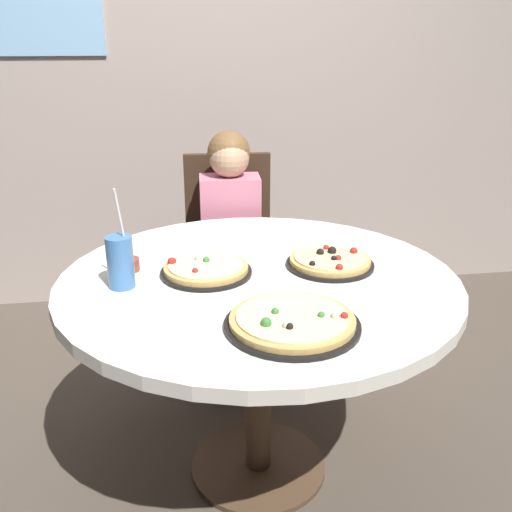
# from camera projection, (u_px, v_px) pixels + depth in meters

# --- Properties ---
(ground_plane) EXTENTS (8.00, 8.00, 0.00)m
(ground_plane) POSITION_uv_depth(u_px,v_px,m) (258.00, 467.00, 2.11)
(ground_plane) COLOR #4C4238
(wall_with_window) EXTENTS (5.20, 0.14, 2.90)m
(wall_with_window) POSITION_uv_depth(u_px,v_px,m) (209.00, 36.00, 3.09)
(wall_with_window) COLOR #A8998E
(wall_with_window) RESTS_ON ground_plane
(dining_table) EXTENTS (1.26, 1.26, 0.75)m
(dining_table) POSITION_uv_depth(u_px,v_px,m) (258.00, 303.00, 1.87)
(dining_table) COLOR silver
(dining_table) RESTS_ON ground_plane
(chair_wooden) EXTENTS (0.42, 0.42, 0.95)m
(chair_wooden) POSITION_uv_depth(u_px,v_px,m) (229.00, 246.00, 2.74)
(chair_wooden) COLOR #382619
(chair_wooden) RESTS_ON ground_plane
(diner_child) EXTENTS (0.27, 0.42, 1.08)m
(diner_child) POSITION_uv_depth(u_px,v_px,m) (232.00, 270.00, 2.58)
(diner_child) COLOR #3F4766
(diner_child) RESTS_ON ground_plane
(pizza_veggie) EXTENTS (0.29, 0.29, 0.05)m
(pizza_veggie) POSITION_uv_depth(u_px,v_px,m) (206.00, 269.00, 1.85)
(pizza_veggie) COLOR black
(pizza_veggie) RESTS_ON dining_table
(pizza_cheese) EXTENTS (0.29, 0.29, 0.05)m
(pizza_cheese) POSITION_uv_depth(u_px,v_px,m) (330.00, 261.00, 1.91)
(pizza_cheese) COLOR black
(pizza_cheese) RESTS_ON dining_table
(pizza_pepperoni) EXTENTS (0.36, 0.36, 0.05)m
(pizza_pepperoni) POSITION_uv_depth(u_px,v_px,m) (292.00, 322.00, 1.51)
(pizza_pepperoni) COLOR black
(pizza_pepperoni) RESTS_ON dining_table
(soda_cup) EXTENTS (0.08, 0.08, 0.31)m
(soda_cup) POSITION_uv_depth(u_px,v_px,m) (120.00, 262.00, 1.73)
(soda_cup) COLOR #3F72B2
(soda_cup) RESTS_ON dining_table
(sauce_bowl) EXTENTS (0.07, 0.07, 0.04)m
(sauce_bowl) POSITION_uv_depth(u_px,v_px,m) (129.00, 265.00, 1.88)
(sauce_bowl) COLOR brown
(sauce_bowl) RESTS_ON dining_table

